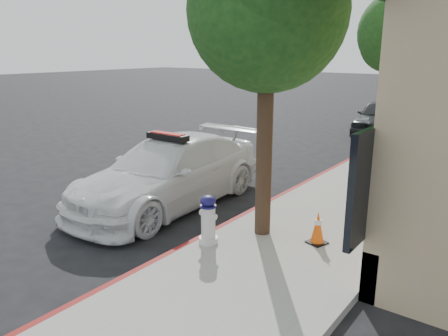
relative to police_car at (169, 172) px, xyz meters
name	(u,v)px	position (x,y,z in m)	size (l,w,h in m)	color
ground	(210,188)	(-0.03, 1.60, -0.80)	(120.00, 120.00, 0.00)	black
sidewalk	(436,141)	(3.57, 11.60, -0.73)	(3.20, 50.00, 0.15)	gray
curb_strip	(396,137)	(2.03, 11.60, -0.73)	(0.12, 50.00, 0.15)	maroon
tree_near	(269,9)	(2.90, -0.42, 3.47)	(2.92, 2.82, 5.62)	black
tree_mid	(401,31)	(2.90, 7.58, 3.36)	(2.77, 2.64, 5.43)	black
police_car	(169,172)	(0.00, 0.00, 0.00)	(2.38, 5.56, 1.75)	white
parked_car_mid	(381,117)	(1.17, 12.13, -0.04)	(1.80, 4.47, 1.52)	black
parked_car_far	(428,101)	(1.17, 21.01, -0.12)	(1.44, 4.12, 1.36)	#151836
fire_hydrant	(208,220)	(2.32, -1.40, -0.20)	(0.39, 0.35, 0.92)	silver
traffic_cone	(318,228)	(3.94, -0.22, -0.35)	(0.40, 0.40, 0.61)	black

